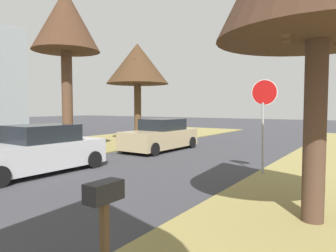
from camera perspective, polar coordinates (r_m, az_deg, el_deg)
stop_sign_far at (r=9.96m, az=17.58°, el=3.65°), size 0.81×0.23×2.97m
street_tree_left_mid_b at (r=15.91m, az=-18.65°, el=17.80°), size 3.16×3.16×7.70m
street_tree_left_far at (r=19.62m, az=-5.77°, el=11.40°), size 3.92×3.92×6.14m
parked_sedan_silver at (r=10.83m, az=-23.28°, el=-4.32°), size 1.98×4.42×1.57m
parked_sedan_tan at (r=15.27m, az=-1.38°, el=-1.86°), size 1.98×4.42×1.57m
curbside_mailbox at (r=3.55m, az=-11.91°, el=-14.32°), size 0.22×0.44×1.27m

